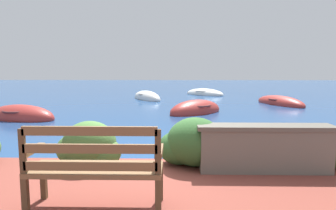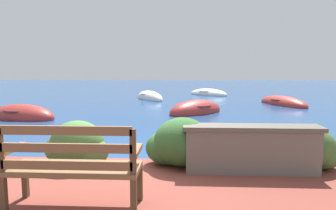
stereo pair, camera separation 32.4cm
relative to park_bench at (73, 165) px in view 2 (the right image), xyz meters
name	(u,v)px [view 2 (the right image)]	position (x,y,z in m)	size (l,w,h in m)	color
ground_plane	(132,171)	(0.31, 1.82, -0.70)	(80.00, 80.00, 0.00)	navy
park_bench	(73,165)	(0.00, 0.00, 0.00)	(1.40, 0.48, 0.93)	brown
stone_wall	(251,149)	(2.12, 1.26, -0.14)	(1.95, 0.39, 0.68)	#666056
hedge_clump_left	(77,146)	(-0.48, 1.44, -0.18)	(1.02, 0.73, 0.69)	#426B33
hedge_clump_centre	(181,145)	(1.13, 1.49, -0.16)	(1.10, 0.79, 0.75)	#2D5628
hedge_clump_right	(307,149)	(3.01, 1.50, -0.20)	(0.95, 0.69, 0.65)	#426B33
rowboat_nearest	(22,116)	(-4.39, 6.92, -0.63)	(2.82, 1.85, 0.86)	#9E2D28
rowboat_mid	(196,111)	(1.64, 8.47, -0.63)	(2.60, 2.53, 0.89)	#9E2D28
rowboat_far	(283,103)	(5.87, 11.35, -0.64)	(2.05, 3.27, 0.73)	#9E2D28
rowboat_outer	(150,98)	(-0.72, 13.58, -0.63)	(2.20, 2.98, 0.83)	silver
rowboat_distant	(208,94)	(2.78, 16.50, -0.64)	(2.89, 2.77, 0.72)	silver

